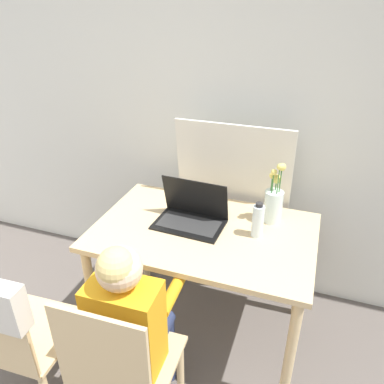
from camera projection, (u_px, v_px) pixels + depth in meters
The scene contains 9 objects.
wall_back at pixel (197, 103), 2.33m from camera, with size 6.40×0.05×2.50m.
dining_table at pixel (204, 244), 2.04m from camera, with size 1.17×0.75×0.74m.
chair_occupied at pixel (122, 371), 1.55m from camera, with size 0.41×0.41×0.90m.
chair_spare at pixel (5, 325), 1.58m from camera, with size 0.42×0.45×0.91m.
person_seated at pixel (131, 317), 1.56m from camera, with size 0.31×0.43×1.05m.
laptop at pixel (192, 213), 2.04m from camera, with size 0.38×0.26×0.24m.
flower_vase at pixel (274, 202), 2.02m from camera, with size 0.10×0.10×0.35m.
water_bottle at pixel (258, 221), 1.91m from camera, with size 0.06×0.06×0.19m.
cardboard_panel at pixel (232, 211), 2.42m from camera, with size 0.70×0.19×1.22m.
Camera 1 is at (0.74, 0.03, 1.85)m, focal length 35.00 mm.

